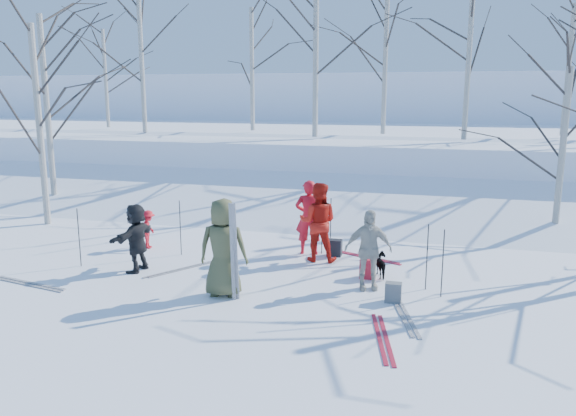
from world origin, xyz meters
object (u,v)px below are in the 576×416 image
(skier_cream_east, at_px, (368,250))
(backpack_dark, at_px, (335,248))
(dog, at_px, (383,265))
(skier_red_seated, at_px, (148,229))
(skier_olive_center, at_px, (223,248))
(skier_red_north, at_px, (309,217))
(skier_redor_behind, at_px, (318,222))
(backpack_grey, at_px, (393,293))
(backpack_red, at_px, (368,269))
(skier_grey_west, at_px, (136,238))

(skier_cream_east, relative_size, backpack_dark, 4.04)
(dog, bearing_deg, skier_red_seated, -28.86)
(skier_olive_center, relative_size, skier_red_north, 1.05)
(skier_red_seated, height_order, backpack_dark, skier_red_seated)
(skier_olive_center, distance_m, dog, 3.52)
(skier_olive_center, relative_size, skier_red_seated, 1.98)
(skier_olive_center, distance_m, skier_redor_behind, 3.01)
(backpack_dark, bearing_deg, skier_red_seated, -172.95)
(backpack_grey, xyz_separation_m, backpack_dark, (-1.64, 2.71, 0.01))
(skier_red_seated, distance_m, backpack_grey, 6.65)
(skier_redor_behind, relative_size, skier_red_seated, 1.91)
(skier_red_seated, bearing_deg, backpack_grey, -121.11)
(skier_red_seated, relative_size, backpack_red, 2.30)
(skier_redor_behind, height_order, skier_red_seated, skier_redor_behind)
(skier_grey_west, bearing_deg, backpack_grey, 90.51)
(skier_red_seated, bearing_deg, backpack_red, -111.22)
(skier_olive_center, xyz_separation_m, backpack_grey, (3.19, 0.51, -0.77))
(skier_red_north, bearing_deg, skier_red_seated, -1.82)
(skier_red_seated, xyz_separation_m, dog, (5.94, -0.70, -0.23))
(skier_red_seated, bearing_deg, skier_grey_west, -170.56)
(skier_red_seated, distance_m, dog, 5.99)
(skier_red_seated, relative_size, skier_cream_east, 0.60)
(skier_olive_center, bearing_deg, backpack_red, -155.37)
(skier_olive_center, bearing_deg, skier_red_north, -115.78)
(backpack_red, distance_m, backpack_dark, 1.76)
(skier_red_north, height_order, skier_cream_east, skier_red_north)
(skier_red_seated, xyz_separation_m, backpack_grey, (6.30, -2.13, -0.29))
(dog, distance_m, backpack_dark, 1.81)
(skier_red_north, distance_m, backpack_dark, 0.96)
(backpack_red, relative_size, backpack_dark, 1.05)
(skier_red_north, distance_m, backpack_grey, 3.63)
(skier_red_north, xyz_separation_m, backpack_dark, (0.65, -0.02, -0.71))
(skier_olive_center, relative_size, skier_redor_behind, 1.04)
(skier_red_north, xyz_separation_m, skier_grey_west, (-3.31, -2.32, -0.15))
(backpack_dark, bearing_deg, skier_grey_west, -149.82)
(skier_cream_east, relative_size, backpack_grey, 4.26)
(skier_grey_west, relative_size, backpack_red, 3.59)
(skier_red_seated, distance_m, skier_cream_east, 5.93)
(skier_redor_behind, bearing_deg, skier_grey_west, 21.68)
(dog, bearing_deg, skier_olive_center, 12.23)
(skier_olive_center, bearing_deg, dog, -155.79)
(skier_red_seated, height_order, skier_cream_east, skier_cream_east)
(skier_redor_behind, xyz_separation_m, backpack_red, (1.30, -0.98, -0.71))
(skier_olive_center, relative_size, skier_cream_east, 1.18)
(backpack_grey, bearing_deg, backpack_dark, 121.21)
(dog, xyz_separation_m, backpack_red, (-0.30, -0.18, -0.04))
(skier_olive_center, xyz_separation_m, skier_redor_behind, (1.25, 2.74, -0.03))
(skier_olive_center, height_order, skier_grey_west, skier_olive_center)
(skier_grey_west, relative_size, dog, 2.50)
(skier_olive_center, relative_size, skier_grey_west, 1.27)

